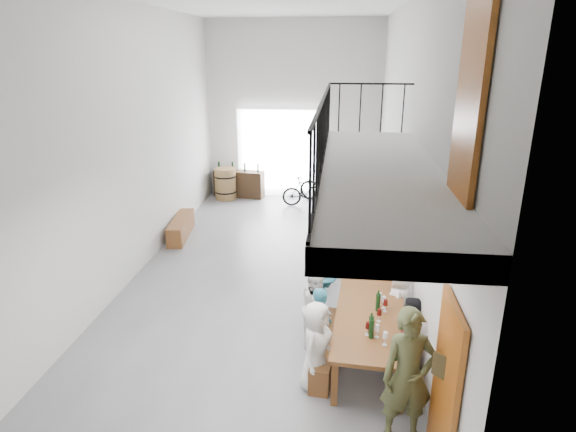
# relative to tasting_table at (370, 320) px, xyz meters

# --- Properties ---
(floor) EXTENTS (12.00, 12.00, 0.00)m
(floor) POSITION_rel_tasting_table_xyz_m (-2.03, 2.93, -0.71)
(floor) COLOR slate
(floor) RESTS_ON ground
(room_walls) EXTENTS (12.00, 12.00, 12.00)m
(room_walls) POSITION_rel_tasting_table_xyz_m (-2.03, 2.93, 2.85)
(room_walls) COLOR silver
(room_walls) RESTS_ON ground
(gateway_portal) EXTENTS (2.80, 0.08, 2.80)m
(gateway_portal) POSITION_rel_tasting_table_xyz_m (-2.43, 8.87, 0.69)
(gateway_portal) COLOR white
(gateway_portal) RESTS_ON ground
(right_wall_decor) EXTENTS (0.07, 8.28, 5.07)m
(right_wall_decor) POSITION_rel_tasting_table_xyz_m (0.67, 1.06, 1.04)
(right_wall_decor) COLOR #9E4C13
(right_wall_decor) RESTS_ON ground
(balcony) EXTENTS (1.52, 5.62, 4.00)m
(balcony) POSITION_rel_tasting_table_xyz_m (-0.05, -0.20, 2.26)
(balcony) COLOR silver
(balcony) RESTS_ON ground
(tasting_table) EXTENTS (1.19, 2.56, 0.79)m
(tasting_table) POSITION_rel_tasting_table_xyz_m (0.00, 0.00, 0.00)
(tasting_table) COLOR brown
(tasting_table) RESTS_ON ground
(bench_inner) EXTENTS (0.51, 1.80, 0.41)m
(bench_inner) POSITION_rel_tasting_table_xyz_m (-0.61, -0.05, -0.50)
(bench_inner) COLOR brown
(bench_inner) RESTS_ON ground
(bench_wall) EXTENTS (0.47, 1.90, 0.43)m
(bench_wall) POSITION_rel_tasting_table_xyz_m (0.54, -0.02, -0.49)
(bench_wall) COLOR brown
(bench_wall) RESTS_ON ground
(tableware) EXTENTS (0.37, 1.18, 0.35)m
(tableware) POSITION_rel_tasting_table_xyz_m (0.08, -0.25, 0.22)
(tableware) COLOR black
(tableware) RESTS_ON tasting_table
(side_bench) EXTENTS (0.56, 1.75, 0.48)m
(side_bench) POSITION_rel_tasting_table_xyz_m (-4.53, 4.82, -0.46)
(side_bench) COLOR brown
(side_bench) RESTS_ON ground
(oak_barrel) EXTENTS (0.69, 0.69, 1.01)m
(oak_barrel) POSITION_rel_tasting_table_xyz_m (-4.15, 8.23, -0.20)
(oak_barrel) COLOR olive
(oak_barrel) RESTS_ON ground
(serving_counter) EXTENTS (1.68, 0.68, 0.86)m
(serving_counter) POSITION_rel_tasting_table_xyz_m (-3.78, 8.58, -0.28)
(serving_counter) COLOR #3C2814
(serving_counter) RESTS_ON ground
(counter_bottles) EXTENTS (1.38, 0.24, 0.28)m
(counter_bottles) POSITION_rel_tasting_table_xyz_m (-3.78, 8.57, 0.29)
(counter_bottles) COLOR black
(counter_bottles) RESTS_ON serving_counter
(guest_left_a) EXTENTS (0.61, 0.75, 1.31)m
(guest_left_a) POSITION_rel_tasting_table_xyz_m (-0.77, -0.68, -0.05)
(guest_left_a) COLOR white
(guest_left_a) RESTS_ON ground
(guest_left_b) EXTENTS (0.39, 0.51, 1.25)m
(guest_left_b) POSITION_rel_tasting_table_xyz_m (-0.72, -0.11, -0.08)
(guest_left_b) COLOR #236276
(guest_left_b) RESTS_ON ground
(guest_left_c) EXTENTS (0.52, 0.65, 1.30)m
(guest_left_c) POSITION_rel_tasting_table_xyz_m (-0.81, 0.39, -0.06)
(guest_left_c) COLOR white
(guest_left_c) RESTS_ON ground
(guest_left_d) EXTENTS (0.43, 0.72, 1.09)m
(guest_left_d) POSITION_rel_tasting_table_xyz_m (-0.72, 0.85, -0.16)
(guest_left_d) COLOR #236276
(guest_left_d) RESTS_ON ground
(guest_right_a) EXTENTS (0.39, 0.74, 1.22)m
(guest_right_a) POSITION_rel_tasting_table_xyz_m (0.49, -0.48, -0.10)
(guest_right_a) COLOR maroon
(guest_right_a) RESTS_ON ground
(guest_right_b) EXTENTS (0.70, 1.05, 1.08)m
(guest_right_b) POSITION_rel_tasting_table_xyz_m (0.63, 0.05, -0.16)
(guest_right_b) COLOR black
(guest_right_b) RESTS_ON ground
(guest_right_c) EXTENTS (0.53, 0.68, 1.23)m
(guest_right_c) POSITION_rel_tasting_table_xyz_m (0.53, 0.78, -0.09)
(guest_right_c) COLOR white
(guest_right_c) RESTS_ON ground
(host_standing) EXTENTS (0.70, 0.51, 1.76)m
(host_standing) POSITION_rel_tasting_table_xyz_m (0.35, -1.53, 0.17)
(host_standing) COLOR #464C2A
(host_standing) RESTS_ON ground
(potted_plant) EXTENTS (0.44, 0.39, 0.46)m
(potted_plant) POSITION_rel_tasting_table_xyz_m (0.42, 3.17, -0.48)
(potted_plant) COLOR #1B461E
(potted_plant) RESTS_ON ground
(bicycle_near) EXTENTS (1.95, 0.76, 1.01)m
(bicycle_near) POSITION_rel_tasting_table_xyz_m (-0.80, 8.41, -0.20)
(bicycle_near) COLOR black
(bicycle_near) RESTS_ON ground
(bicycle_far) EXTENTS (1.56, 0.65, 0.91)m
(bicycle_far) POSITION_rel_tasting_table_xyz_m (-1.50, 7.79, -0.25)
(bicycle_far) COLOR black
(bicycle_far) RESTS_ON ground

